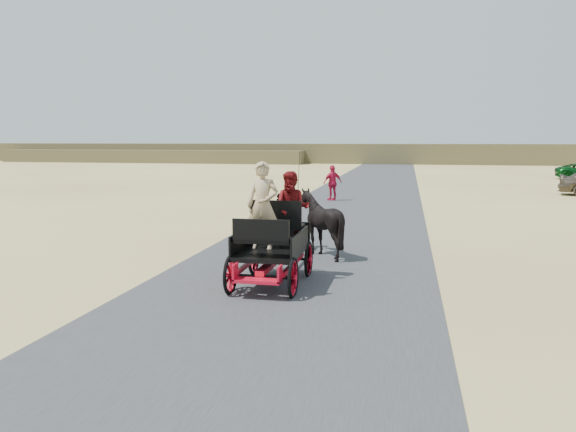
% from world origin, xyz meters
% --- Properties ---
extents(ground, '(140.00, 140.00, 0.00)m').
position_xyz_m(ground, '(0.00, 0.00, 0.00)').
color(ground, tan).
extents(road, '(6.00, 140.00, 0.01)m').
position_xyz_m(road, '(0.00, 0.00, 0.01)').
color(road, '#38383A').
rests_on(road, ground).
extents(ridge_far, '(140.00, 6.00, 2.40)m').
position_xyz_m(ridge_far, '(0.00, 62.00, 1.20)').
color(ridge_far, brown).
rests_on(ridge_far, ground).
extents(ridge_near, '(40.00, 4.00, 1.60)m').
position_xyz_m(ridge_near, '(-30.00, 58.00, 0.80)').
color(ridge_near, brown).
rests_on(ridge_near, ground).
extents(carriage, '(1.30, 2.40, 0.72)m').
position_xyz_m(carriage, '(-0.37, 2.24, 0.36)').
color(carriage, black).
rests_on(carriage, ground).
extents(horse_left, '(0.91, 2.01, 1.70)m').
position_xyz_m(horse_left, '(-0.92, 5.24, 0.85)').
color(horse_left, black).
rests_on(horse_left, ground).
extents(horse_right, '(1.37, 1.54, 1.70)m').
position_xyz_m(horse_right, '(0.18, 5.24, 0.85)').
color(horse_right, black).
rests_on(horse_right, ground).
extents(driver_man, '(0.66, 0.43, 1.80)m').
position_xyz_m(driver_man, '(-0.57, 2.29, 1.62)').
color(driver_man, tan).
rests_on(driver_man, carriage).
extents(passenger_woman, '(0.77, 0.60, 1.58)m').
position_xyz_m(passenger_woman, '(-0.07, 2.84, 1.51)').
color(passenger_woman, '#660C0F').
rests_on(passenger_woman, carriage).
extents(pedestrian, '(1.05, 0.96, 1.73)m').
position_xyz_m(pedestrian, '(-1.23, 18.33, 0.86)').
color(pedestrian, '#C5163D').
rests_on(pedestrian, ground).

